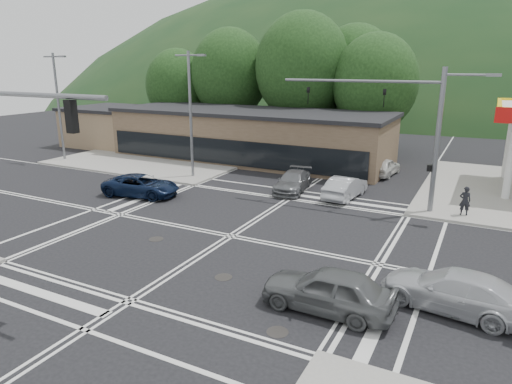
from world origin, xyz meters
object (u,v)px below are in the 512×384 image
at_px(car_grey_center, 328,290).
at_px(car_queue_b, 384,167).
at_px(pedestrian, 465,201).
at_px(car_blue_west, 141,185).
at_px(car_queue_a, 345,187).
at_px(car_silver_east, 454,291).
at_px(car_northbound, 293,181).

relative_size(car_grey_center, car_queue_b, 1.15).
bearing_deg(pedestrian, car_blue_west, 1.47).
bearing_deg(car_queue_a, car_silver_east, 127.14).
bearing_deg(car_grey_center, car_queue_b, -172.82).
xyz_separation_m(car_queue_a, pedestrian, (6.89, -0.72, 0.26)).
height_order(car_silver_east, pedestrian, pedestrian).
relative_size(car_blue_west, pedestrian, 3.03).
height_order(car_queue_b, car_northbound, car_queue_b).
height_order(car_blue_west, car_queue_b, car_blue_west).
height_order(car_silver_east, car_queue_a, car_silver_east).
distance_m(car_grey_center, car_queue_a, 13.93).
relative_size(car_queue_a, car_northbound, 0.95).
bearing_deg(car_silver_east, pedestrian, -169.92).
xyz_separation_m(car_queue_a, car_northbound, (-3.54, 0.00, -0.05)).
distance_m(car_queue_a, car_queue_b, 7.23).
height_order(car_silver_east, car_northbound, car_silver_east).
distance_m(car_blue_west, car_silver_east, 19.82).
height_order(car_blue_west, pedestrian, pedestrian).
height_order(car_blue_west, car_grey_center, car_grey_center).
xyz_separation_m(car_silver_east, car_northbound, (-10.74, 11.49, -0.06)).
relative_size(car_blue_west, car_queue_b, 1.23).
xyz_separation_m(car_queue_b, pedestrian, (6.02, -7.89, 0.28)).
relative_size(car_northbound, pedestrian, 2.76).
bearing_deg(car_northbound, car_silver_east, -54.56).
distance_m(car_silver_east, pedestrian, 10.78).
bearing_deg(pedestrian, car_queue_b, -65.57).
relative_size(car_silver_east, pedestrian, 3.03).
height_order(car_silver_east, car_queue_b, car_silver_east).
bearing_deg(car_grey_center, car_blue_west, -117.80).
bearing_deg(car_blue_west, car_silver_east, -116.90).
xyz_separation_m(car_blue_west, car_silver_east, (18.89, -6.01, 0.03)).
bearing_deg(car_northbound, car_blue_west, -153.72).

